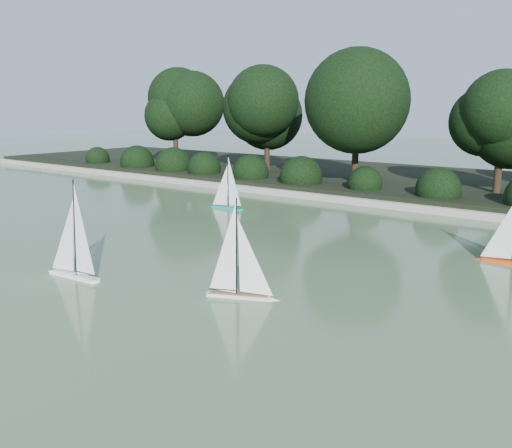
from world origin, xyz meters
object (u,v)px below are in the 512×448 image
object	(u,v)px
sailboat_teal	(225,199)
sailboat_white_a	(69,261)
sailboat_white_b	(245,282)
sailboat_orange	(507,249)

from	to	relation	value
sailboat_teal	sailboat_white_a	bearing A→B (deg)	-71.23
sailboat_white_b	sailboat_teal	xyz separation A→B (m)	(-4.80, 5.09, 0.00)
sailboat_white_b	sailboat_teal	bearing A→B (deg)	133.33
sailboat_white_a	sailboat_white_b	world-z (taller)	sailboat_white_a
sailboat_white_b	sailboat_orange	xyz separation A→B (m)	(2.36, 4.05, 0.02)
sailboat_orange	sailboat_white_a	bearing A→B (deg)	-136.14
sailboat_teal	sailboat_white_b	bearing A→B (deg)	-46.67
sailboat_white_a	sailboat_teal	xyz separation A→B (m)	(-2.03, 5.97, -0.02)
sailboat_white_a	sailboat_orange	distance (m)	7.11
sailboat_white_b	sailboat_orange	size ratio (longest dim) A/B	0.94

